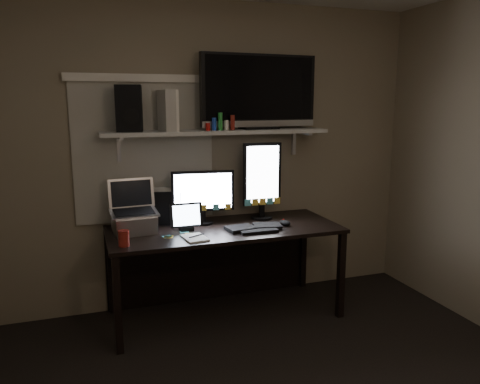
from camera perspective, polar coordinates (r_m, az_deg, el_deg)
name	(u,v)px	position (r m, az deg, el deg)	size (l,w,h in m)	color
back_wall	(211,156)	(3.93, -3.55, 4.36)	(3.60, 3.60, 0.00)	#776B55
window_blinds	(145,153)	(3.81, -11.54, 4.70)	(1.10, 0.02, 1.10)	#B7B3A4
desk	(220,245)	(3.84, -2.43, -6.43)	(1.80, 0.75, 0.73)	black
wall_shelf	(217,132)	(3.75, -2.88, 7.34)	(1.80, 0.35, 0.03)	#BABBB6
monitor_landscape	(203,197)	(3.75, -4.53, -0.61)	(0.50, 0.05, 0.44)	black
monitor_portrait	(262,180)	(3.89, 2.70, 1.42)	(0.33, 0.06, 0.65)	black
keyboard	(254,227)	(3.64, 1.72, -4.31)	(0.44, 0.17, 0.03)	black
mouse	(285,223)	(3.76, 5.51, -3.75)	(0.07, 0.11, 0.04)	black
notepad	(195,238)	(3.40, -5.54, -5.58)	(0.15, 0.21, 0.01)	silver
tablet	(186,217)	(3.59, -6.60, -3.00)	(0.25, 0.10, 0.22)	black
file_sorter	(168,206)	(3.80, -8.82, -1.75)	(0.23, 0.10, 0.29)	black
laptop	(134,208)	(3.58, -12.84, -1.86)	(0.35, 0.28, 0.39)	#A2A2A7
cup	(124,238)	(3.30, -13.98, -5.50)	(0.08, 0.08, 0.11)	maroon
sticky_notes	(179,234)	(3.52, -7.50, -5.13)	(0.28, 0.21, 0.00)	yellow
tv	(259,92)	(3.86, 2.34, 12.09)	(0.99, 0.18, 0.59)	black
game_console	(168,111)	(3.64, -8.80, 9.78)	(0.08, 0.26, 0.31)	silver
speaker	(129,108)	(3.63, -13.35, 9.89)	(0.19, 0.23, 0.34)	black
bottles	(220,122)	(3.67, -2.41, 8.57)	(0.21, 0.05, 0.14)	#A50F0C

